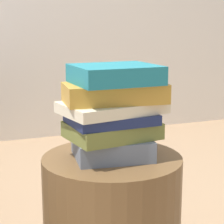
{
  "coord_description": "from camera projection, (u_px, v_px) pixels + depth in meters",
  "views": [
    {
      "loc": [
        -0.47,
        -1.17,
        0.87
      ],
      "look_at": [
        0.0,
        0.0,
        0.6
      ],
      "focal_mm": 68.55,
      "sensor_mm": 36.0,
      "label": 1
    }
  ],
  "objects": [
    {
      "name": "book_navy",
      "position": [
        111.0,
        118.0,
        1.28
      ],
      "size": [
        0.25,
        0.19,
        0.03
      ],
      "primitive_type": "cube",
      "rotation": [
        0.0,
        0.0,
        0.04
      ],
      "color": "#19234C",
      "rests_on": "book_olive"
    },
    {
      "name": "book_olive",
      "position": [
        112.0,
        130.0,
        1.3
      ],
      "size": [
        0.28,
        0.22,
        0.05
      ],
      "primitive_type": "cube",
      "rotation": [
        0.0,
        0.0,
        0.12
      ],
      "color": "olive",
      "rests_on": "book_slate"
    },
    {
      "name": "book_ochre",
      "position": [
        115.0,
        93.0,
        1.27
      ],
      "size": [
        0.31,
        0.19,
        0.06
      ],
      "primitive_type": "cube",
      "rotation": [
        0.0,
        0.0,
        -0.11
      ],
      "color": "#B7842D",
      "rests_on": "book_cream"
    },
    {
      "name": "book_teal",
      "position": [
        115.0,
        74.0,
        1.26
      ],
      "size": [
        0.24,
        0.21,
        0.05
      ],
      "primitive_type": "cube",
      "rotation": [
        0.0,
        0.0,
        0.02
      ],
      "color": "#1E727F",
      "rests_on": "book_ochre"
    },
    {
      "name": "book_slate",
      "position": [
        112.0,
        147.0,
        1.31
      ],
      "size": [
        0.25,
        0.22,
        0.06
      ],
      "primitive_type": "cube",
      "rotation": [
        0.0,
        0.0,
        -0.15
      ],
      "color": "slate",
      "rests_on": "side_table"
    },
    {
      "name": "book_cream",
      "position": [
        113.0,
        107.0,
        1.29
      ],
      "size": [
        0.32,
        0.24,
        0.03
      ],
      "primitive_type": "cube",
      "rotation": [
        0.0,
        0.0,
        0.16
      ],
      "color": "beige",
      "rests_on": "book_navy"
    }
  ]
}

